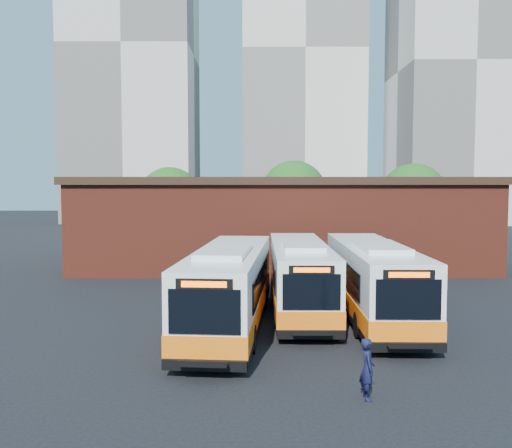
{
  "coord_description": "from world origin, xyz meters",
  "views": [
    {
      "loc": [
        -1.92,
        -19.81,
        5.82
      ],
      "look_at": [
        -1.84,
        6.73,
        3.96
      ],
      "focal_mm": 38.0,
      "sensor_mm": 36.0,
      "label": 1
    }
  ],
  "objects_px": {
    "transit_worker": "(367,369)",
    "bus_east": "(372,282)",
    "bus_mideast": "(300,278)",
    "bus_midwest": "(230,290)"
  },
  "relations": [
    {
      "from": "bus_midwest",
      "to": "transit_worker",
      "type": "bearing_deg",
      "value": -56.88
    },
    {
      "from": "bus_east",
      "to": "transit_worker",
      "type": "bearing_deg",
      "value": -101.9
    },
    {
      "from": "transit_worker",
      "to": "bus_east",
      "type": "bearing_deg",
      "value": -13.73
    },
    {
      "from": "bus_mideast",
      "to": "bus_midwest",
      "type": "bearing_deg",
      "value": -133.79
    },
    {
      "from": "bus_midwest",
      "to": "bus_mideast",
      "type": "height_order",
      "value": "bus_midwest"
    },
    {
      "from": "bus_east",
      "to": "transit_worker",
      "type": "distance_m",
      "value": 9.6
    },
    {
      "from": "bus_midwest",
      "to": "bus_mideast",
      "type": "bearing_deg",
      "value": 50.27
    },
    {
      "from": "bus_mideast",
      "to": "bus_east",
      "type": "xyz_separation_m",
      "value": [
        3.11,
        -1.42,
        0.05
      ]
    },
    {
      "from": "bus_mideast",
      "to": "bus_east",
      "type": "distance_m",
      "value": 3.42
    },
    {
      "from": "bus_mideast",
      "to": "transit_worker",
      "type": "relative_size",
      "value": 7.23
    }
  ]
}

